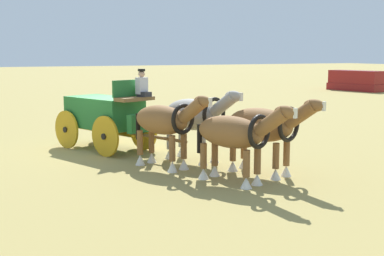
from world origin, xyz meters
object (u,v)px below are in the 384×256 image
Objects in this scene: parked_vehicle_a at (356,81)px; show_wagon at (107,114)px; draft_horse_rear_off at (165,123)px; draft_horse_lead_near at (264,127)px; draft_horse_rear_near at (195,117)px; draft_horse_lead_off at (235,135)px.

show_wagon is at bearing -56.97° from parked_vehicle_a.
parked_vehicle_a is at bearing 128.65° from draft_horse_rear_off.
show_wagon is 6.22m from draft_horse_lead_near.
draft_horse_lead_near is (2.42, 0.96, -0.07)m from draft_horse_rear_near.
draft_horse_rear_off is 34.78m from parked_vehicle_a.
show_wagon is 3.66m from draft_horse_rear_off.
parked_vehicle_a is (-21.72, 27.16, -0.49)m from draft_horse_rear_off.
show_wagon is 33.26m from parked_vehicle_a.
draft_horse_rear_near is 2.61m from draft_horse_lead_near.
draft_horse_rear_near is (3.09, 1.92, 0.16)m from show_wagon.
show_wagon reaches higher than draft_horse_rear_near.
draft_horse_rear_near is 1.30m from draft_horse_rear_off.
draft_horse_lead_off is 0.57× the size of parked_vehicle_a.
show_wagon is 6.24m from draft_horse_lead_off.
draft_horse_rear_near is at bearing -50.73° from parked_vehicle_a.
show_wagon reaches higher than parked_vehicle_a.
draft_horse_lead_off is at bearing 21.63° from draft_horse_rear_off.
draft_horse_rear_off is 0.96× the size of draft_horse_lead_near.
show_wagon reaches higher than draft_horse_lead_off.
draft_horse_lead_off is (0.50, -1.20, -0.06)m from draft_horse_lead_near.
parked_vehicle_a is at bearing 129.27° from draft_horse_rear_near.
draft_horse_lead_near is (1.92, 2.16, -0.01)m from draft_horse_rear_off.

